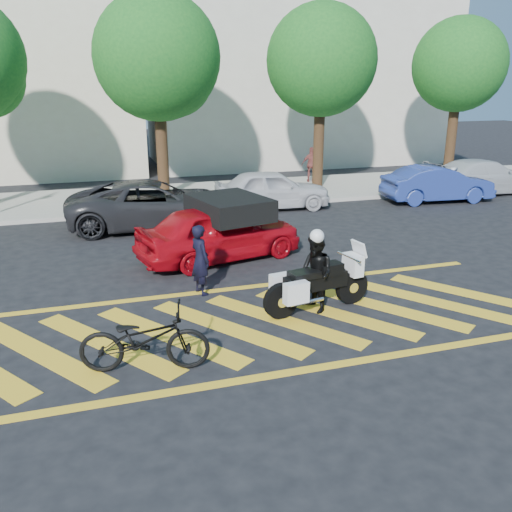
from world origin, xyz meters
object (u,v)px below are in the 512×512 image
object	(u,v)px
officer_moto	(316,274)
parked_right	(437,184)
officer_bike	(200,260)
parked_mid_right	(272,189)
police_motorcycle	(316,284)
parked_mid_left	(155,204)
parked_far_right	(482,177)
bicycle	(145,339)
red_convertible	(220,232)

from	to	relation	value
officer_moto	parked_right	xyz separation A→B (m)	(8.61, 8.17, -0.10)
officer_bike	parked_mid_right	distance (m)	8.45
police_motorcycle	parked_mid_right	bearing A→B (deg)	67.11
parked_mid_left	parked_mid_right	size ratio (longest dim) A/B	1.28
officer_bike	officer_moto	distance (m)	2.56
parked_mid_left	police_motorcycle	bearing A→B (deg)	-157.47
parked_mid_left	parked_right	world-z (taller)	parked_mid_left
police_motorcycle	parked_far_right	world-z (taller)	parked_far_right
officer_moto	parked_mid_right	distance (m)	9.21
bicycle	parked_far_right	distance (m)	18.06
red_convertible	parked_mid_right	world-z (taller)	red_convertible
parked_mid_right	officer_bike	bearing A→B (deg)	155.32
parked_right	officer_moto	bearing A→B (deg)	138.57
parked_right	parked_far_right	xyz separation A→B (m)	(2.69, 0.78, 0.02)
officer_bike	parked_far_right	size ratio (longest dim) A/B	0.32
bicycle	red_convertible	bearing A→B (deg)	-13.36
parked_mid_right	police_motorcycle	bearing A→B (deg)	171.31
bicycle	parked_right	xyz separation A→B (m)	(12.14, 9.53, 0.15)
officer_bike	red_convertible	world-z (taller)	officer_bike
red_convertible	officer_moto	bearing A→B (deg)	-178.58
parked_mid_right	parked_right	size ratio (longest dim) A/B	1.00
red_convertible	parked_mid_left	bearing A→B (deg)	3.75
officer_bike	parked_right	bearing A→B (deg)	-77.14
officer_moto	red_convertible	size ratio (longest dim) A/B	0.37
officer_bike	parked_mid_left	xyz separation A→B (m)	(-0.20, 5.94, -0.03)
officer_bike	red_convertible	distance (m)	2.40
bicycle	officer_moto	xyz separation A→B (m)	(3.52, 1.36, 0.24)
police_motorcycle	parked_far_right	bearing A→B (deg)	29.17
police_motorcycle	red_convertible	distance (m)	3.95
police_motorcycle	parked_mid_left	distance (m)	7.87
officer_moto	police_motorcycle	bearing A→B (deg)	60.21
parked_mid_left	parked_right	bearing A→B (deg)	-80.41
officer_bike	parked_far_right	world-z (taller)	officer_bike
police_motorcycle	parked_right	xyz separation A→B (m)	(8.60, 8.18, 0.11)
officer_bike	parked_mid_right	size ratio (longest dim) A/B	0.37
parked_right	officer_bike	bearing A→B (deg)	126.85
bicycle	officer_moto	world-z (taller)	officer_moto
officer_bike	parked_far_right	distance (m)	15.19
officer_bike	parked_mid_right	world-z (taller)	officer_bike
red_convertible	parked_mid_left	world-z (taller)	parked_mid_left
police_motorcycle	parked_far_right	distance (m)	14.41
officer_bike	officer_moto	bearing A→B (deg)	-147.80
bicycle	parked_mid_left	bearing A→B (deg)	3.98
parked_mid_left	parked_mid_right	distance (m)	4.59
parked_mid_left	parked_far_right	bearing A→B (deg)	-77.80
parked_mid_right	parked_far_right	size ratio (longest dim) A/B	0.86
parked_mid_left	officer_bike	bearing A→B (deg)	-171.82
red_convertible	parked_mid_left	size ratio (longest dim) A/B	0.80
parked_mid_left	parked_right	xyz separation A→B (m)	(10.80, 0.62, -0.06)
police_motorcycle	parked_mid_right	world-z (taller)	parked_mid_right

